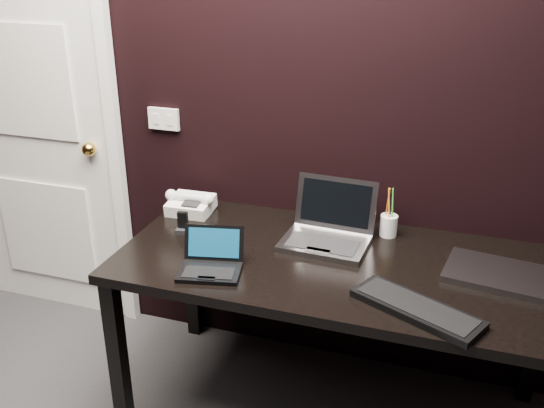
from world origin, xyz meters
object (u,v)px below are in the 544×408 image
(desk, at_px, (336,278))
(closed_laptop, at_px, (496,274))
(ext_keyboard, at_px, (417,308))
(pen_cup, at_px, (389,225))
(door, at_px, (33,122))
(netbook, at_px, (211,263))
(desk_phone, at_px, (191,204))
(mobile_phone, at_px, (183,225))
(silver_laptop, at_px, (328,232))

(desk, height_order, closed_laptop, closed_laptop)
(ext_keyboard, height_order, pen_cup, pen_cup)
(door, height_order, netbook, door)
(desk, xyz_separation_m, desk_phone, (-0.73, 0.23, 0.12))
(netbook, bearing_deg, mobile_phone, 132.87)
(desk, distance_m, closed_laptop, 0.59)
(silver_laptop, bearing_deg, netbook, -134.42)
(netbook, height_order, pen_cup, pen_cup)
(silver_laptop, relative_size, closed_laptop, 0.92)
(netbook, xyz_separation_m, mobile_phone, (-0.24, 0.26, 0.00))
(door, relative_size, silver_laptop, 6.01)
(netbook, distance_m, pen_cup, 0.77)
(mobile_phone, bearing_deg, door, 160.97)
(ext_keyboard, xyz_separation_m, pen_cup, (-0.17, 0.54, 0.04))
(silver_laptop, xyz_separation_m, closed_laptop, (0.65, -0.08, -0.03))
(door, distance_m, mobile_phone, 1.06)
(netbook, height_order, ext_keyboard, netbook)
(closed_laptop, height_order, mobile_phone, mobile_phone)
(silver_laptop, height_order, ext_keyboard, silver_laptop)
(desk_phone, bearing_deg, ext_keyboard, -25.13)
(silver_laptop, bearing_deg, closed_laptop, -7.01)
(desk, distance_m, desk_phone, 0.78)
(closed_laptop, xyz_separation_m, desk_phone, (-1.31, 0.17, 0.03))
(netbook, bearing_deg, silver_laptop, 45.58)
(silver_laptop, height_order, closed_laptop, silver_laptop)
(desk, distance_m, silver_laptop, 0.20)
(netbook, bearing_deg, pen_cup, 40.78)
(door, distance_m, silver_laptop, 1.61)
(silver_laptop, distance_m, closed_laptop, 0.66)
(door, height_order, mobile_phone, door)
(desk, bearing_deg, pen_cup, 61.45)
(netbook, height_order, silver_laptop, silver_laptop)
(desk_phone, bearing_deg, desk, -17.68)
(silver_laptop, bearing_deg, door, 171.58)
(netbook, xyz_separation_m, pen_cup, (0.58, 0.50, 0.02))
(ext_keyboard, height_order, closed_laptop, ext_keyboard)
(netbook, xyz_separation_m, closed_laptop, (1.01, 0.29, -0.02))
(silver_laptop, bearing_deg, desk_phone, 172.15)
(ext_keyboard, bearing_deg, desk, 141.21)
(desk_phone, bearing_deg, closed_laptop, -7.43)
(silver_laptop, bearing_deg, desk, -62.59)
(desk, height_order, ext_keyboard, ext_keyboard)
(ext_keyboard, distance_m, closed_laptop, 0.41)
(desk, height_order, desk_phone, desk_phone)
(netbook, bearing_deg, closed_laptop, 15.76)
(silver_laptop, bearing_deg, mobile_phone, -170.31)
(netbook, distance_m, desk_phone, 0.54)
(door, bearing_deg, desk, -12.82)
(netbook, relative_size, closed_laptop, 0.69)
(desk_phone, bearing_deg, silver_laptop, -7.85)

